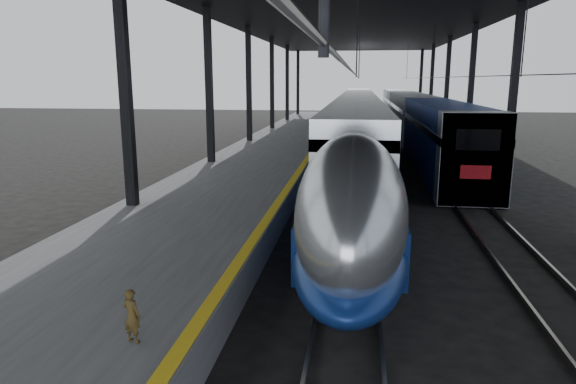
# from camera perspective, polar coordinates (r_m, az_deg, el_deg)

# --- Properties ---
(ground) EXTENTS (160.00, 160.00, 0.00)m
(ground) POSITION_cam_1_polar(r_m,az_deg,el_deg) (13.23, -2.16, -11.59)
(ground) COLOR black
(ground) RESTS_ON ground
(platform) EXTENTS (6.00, 80.00, 1.00)m
(platform) POSITION_cam_1_polar(r_m,az_deg,el_deg) (32.75, -2.14, 3.83)
(platform) COLOR #4C4C4F
(platform) RESTS_ON ground
(yellow_strip) EXTENTS (0.30, 80.00, 0.01)m
(yellow_strip) POSITION_cam_1_polar(r_m,az_deg,el_deg) (32.32, 2.76, 4.61)
(yellow_strip) COLOR gold
(yellow_strip) RESTS_ON platform
(rails) EXTENTS (6.52, 80.00, 0.16)m
(rails) POSITION_cam_1_polar(r_m,az_deg,el_deg) (32.42, 11.95, 2.73)
(rails) COLOR slate
(rails) RESTS_ON ground
(canopy) EXTENTS (18.00, 75.00, 9.47)m
(canopy) POSITION_cam_1_polar(r_m,az_deg,el_deg) (32.11, 7.81, 18.98)
(canopy) COLOR black
(canopy) RESTS_ON ground
(tgv_train) EXTENTS (2.91, 65.20, 4.17)m
(tgv_train) POSITION_cam_1_polar(r_m,az_deg,el_deg) (40.59, 7.70, 7.44)
(tgv_train) COLOR #B9BBC0
(tgv_train) RESTS_ON ground
(second_train) EXTENTS (2.95, 56.05, 4.07)m
(second_train) POSITION_cam_1_polar(r_m,az_deg,el_deg) (49.54, 13.62, 8.22)
(second_train) COLOR navy
(second_train) RESTS_ON ground
(child) EXTENTS (0.40, 0.33, 0.96)m
(child) POSITION_cam_1_polar(r_m,az_deg,el_deg) (9.27, -16.97, -13.01)
(child) COLOR #433316
(child) RESTS_ON platform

